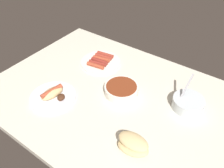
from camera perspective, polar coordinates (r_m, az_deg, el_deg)
ground_plane at (r=118.54cm, az=-0.92°, el=-2.90°), size 120.00×90.00×3.00cm
bowl_chili at (r=116.10cm, az=2.34°, el=-1.31°), size 17.30×17.30×4.72cm
plate_hotdog_assembled at (r=117.73cm, az=-14.48°, el=-2.71°), size 23.05×23.05×5.61cm
plate_sausages at (r=137.96cm, az=-2.85°, el=5.67°), size 23.95×23.95×3.27cm
bowl_coleslaw at (r=114.41cm, az=18.41°, el=-4.43°), size 14.88×14.88×15.06cm
bread_stack at (r=93.44cm, az=5.28°, el=-14.73°), size 14.07×10.13×7.20cm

